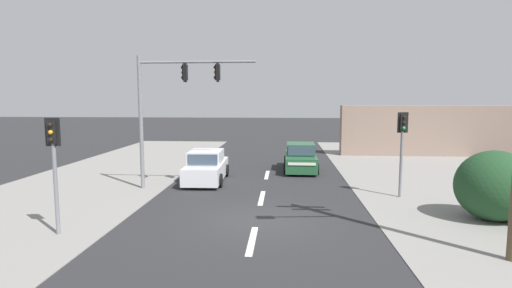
% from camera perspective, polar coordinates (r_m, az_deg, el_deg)
% --- Properties ---
extents(ground_plane, '(140.00, 140.00, 0.00)m').
position_cam_1_polar(ground_plane, '(13.87, 0.11, -10.77)').
color(ground_plane, '#28282B').
extents(lane_dash_near, '(0.20, 2.40, 0.01)m').
position_cam_1_polar(lane_dash_near, '(11.98, -0.57, -13.61)').
color(lane_dash_near, silver).
rests_on(lane_dash_near, ground).
extents(lane_dash_mid, '(0.20, 2.40, 0.01)m').
position_cam_1_polar(lane_dash_mid, '(16.75, 0.83, -7.70)').
color(lane_dash_mid, silver).
rests_on(lane_dash_mid, ground).
extents(lane_dash_far, '(0.20, 2.40, 0.01)m').
position_cam_1_polar(lane_dash_far, '(21.62, 1.58, -4.43)').
color(lane_dash_far, silver).
rests_on(lane_dash_far, ground).
extents(kerb_right_verge, '(10.00, 44.00, 0.02)m').
position_cam_1_polar(kerb_right_verge, '(17.71, 31.42, -7.87)').
color(kerb_right_verge, gray).
rests_on(kerb_right_verge, ground).
extents(kerb_left_verge, '(8.00, 40.00, 0.02)m').
position_cam_1_polar(kerb_left_verge, '(20.04, -24.19, -5.87)').
color(kerb_left_verge, gray).
rests_on(kerb_left_verge, ground).
extents(traffic_signal_mast, '(5.29, 0.47, 6.00)m').
position_cam_1_polar(traffic_signal_mast, '(18.28, -12.42, 6.47)').
color(traffic_signal_mast, slate).
rests_on(traffic_signal_mast, ground).
extents(pedestal_signal_right_kerb, '(0.44, 0.30, 3.56)m').
position_cam_1_polar(pedestal_signal_right_kerb, '(17.47, 20.15, 0.53)').
color(pedestal_signal_right_kerb, slate).
rests_on(pedestal_signal_right_kerb, ground).
extents(pedestal_signal_left_kerb, '(0.44, 0.29, 3.56)m').
position_cam_1_polar(pedestal_signal_left_kerb, '(13.30, -26.91, -1.57)').
color(pedestal_signal_left_kerb, slate).
rests_on(pedestal_signal_left_kerb, ground).
extents(roadside_bush, '(2.71, 2.32, 2.40)m').
position_cam_1_polar(roadside_bush, '(15.73, 31.41, -5.42)').
color(roadside_bush, '#1E4223').
rests_on(roadside_bush, ground).
extents(shopfront_wall_far, '(12.00, 1.00, 3.60)m').
position_cam_1_polar(shopfront_wall_far, '(30.99, 23.06, 1.75)').
color(shopfront_wall_far, gray).
rests_on(shopfront_wall_far, ground).
extents(sedan_receding_far, '(1.98, 4.28, 1.56)m').
position_cam_1_polar(sedan_receding_far, '(20.01, -7.10, -3.34)').
color(sedan_receding_far, silver).
rests_on(sedan_receding_far, ground).
extents(sedan_oncoming_near, '(1.92, 4.25, 1.56)m').
position_cam_1_polar(sedan_oncoming_near, '(23.00, 6.38, -2.03)').
color(sedan_oncoming_near, '#235633').
rests_on(sedan_oncoming_near, ground).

